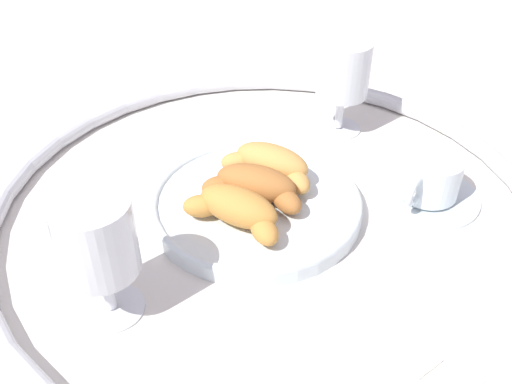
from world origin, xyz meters
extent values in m
plane|color=silver|center=(0.00, 0.00, 0.00)|extent=(2.20, 2.20, 0.00)
torus|color=silver|center=(0.00, 0.00, 0.01)|extent=(0.69, 0.69, 0.02)
cylinder|color=silver|center=(0.01, 0.01, 0.01)|extent=(0.26, 0.26, 0.02)
torus|color=silver|center=(0.01, 0.01, 0.02)|extent=(0.26, 0.26, 0.01)
ellipsoid|color=#D6994C|center=(0.03, -0.04, 0.04)|extent=(0.11, 0.08, 0.04)
ellipsoid|color=#D6994C|center=(0.06, -0.01, 0.04)|extent=(0.05, 0.05, 0.03)
ellipsoid|color=#D6994C|center=(-0.02, -0.04, 0.04)|extent=(0.05, 0.04, 0.03)
ellipsoid|color=#AD6B33|center=(0.01, 0.01, 0.04)|extent=(0.11, 0.09, 0.04)
ellipsoid|color=#AD6B33|center=(0.04, 0.04, 0.04)|extent=(0.05, 0.05, 0.03)
ellipsoid|color=#AD6B33|center=(-0.04, 0.00, 0.04)|extent=(0.05, 0.03, 0.03)
ellipsoid|color=#CC893D|center=(-0.01, 0.06, 0.04)|extent=(0.11, 0.07, 0.04)
ellipsoid|color=#CC893D|center=(0.02, 0.08, 0.04)|extent=(0.05, 0.05, 0.03)
ellipsoid|color=#CC893D|center=(-0.06, 0.06, 0.04)|extent=(0.05, 0.04, 0.03)
cylinder|color=silver|center=(-0.12, -0.17, 0.00)|extent=(0.14, 0.14, 0.01)
cylinder|color=silver|center=(-0.12, -0.17, 0.03)|extent=(0.08, 0.08, 0.05)
cylinder|color=#937A60|center=(-0.12, -0.17, 0.06)|extent=(0.07, 0.07, 0.01)
torus|color=silver|center=(-0.13, -0.13, 0.04)|extent=(0.02, 0.04, 0.04)
cylinder|color=white|center=(-0.01, 0.23, 0.00)|extent=(0.07, 0.07, 0.01)
cylinder|color=white|center=(-0.01, 0.23, 0.03)|extent=(0.01, 0.01, 0.05)
cylinder|color=white|center=(-0.01, 0.23, 0.10)|extent=(0.08, 0.08, 0.08)
cylinder|color=yellow|center=(-0.01, 0.23, 0.09)|extent=(0.07, 0.07, 0.05)
cylinder|color=white|center=(0.07, -0.22, 0.00)|extent=(0.07, 0.07, 0.01)
cylinder|color=white|center=(0.07, -0.22, 0.03)|extent=(0.01, 0.01, 0.05)
cylinder|color=white|center=(0.07, -0.22, 0.10)|extent=(0.08, 0.08, 0.08)
cylinder|color=gold|center=(0.07, -0.22, 0.09)|extent=(0.07, 0.07, 0.06)
cube|color=white|center=(-0.25, 0.05, 0.00)|extent=(0.05, 0.04, 0.01)
camera|label=1|loc=(-0.40, 0.38, 0.45)|focal=40.09mm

